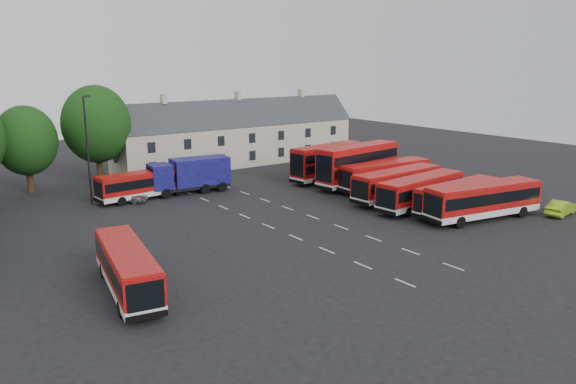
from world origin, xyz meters
name	(u,v)px	position (x,y,z in m)	size (l,w,h in m)	color
ground	(282,232)	(0.00, 0.00, 0.00)	(140.00, 140.00, 0.00)	black
lane_markings	(291,221)	(2.50, 2.00, 0.01)	(5.15, 33.80, 0.01)	beige
terrace_houses	(239,136)	(14.00, 30.00, 3.86)	(35.70, 7.13, 10.06)	beige
bus_row_a	(483,198)	(17.08, -7.78, 2.02)	(12.15, 4.64, 3.35)	silver
bus_row_b	(458,195)	(16.84, -5.22, 1.81)	(10.78, 3.04, 3.02)	silver
bus_row_c	(421,189)	(15.61, -1.72, 1.90)	(11.41, 3.78, 3.17)	silver
bus_row_d	(397,182)	(16.15, 1.92, 1.93)	(11.47, 3.29, 3.20)	silver
bus_row_e	(385,174)	(18.34, 5.83, 1.94)	(11.53, 3.18, 3.23)	silver
bus_dd_south	(358,163)	(17.53, 9.35, 2.72)	(11.90, 4.11, 4.78)	silver
bus_dd_north	(327,160)	(16.72, 13.87, 2.46)	(10.77, 3.86, 4.32)	silver
bus_west	(127,266)	(-15.26, -4.76, 1.77)	(4.11, 10.66, 2.94)	silver
bus_north	(146,182)	(-4.74, 17.93, 1.76)	(10.52, 3.27, 2.93)	silver
box_truck	(191,174)	(0.30, 17.63, 2.15)	(8.99, 3.64, 3.83)	black
silver_car	(128,195)	(-6.87, 17.73, 0.71)	(1.68, 4.17, 1.42)	#A8ABB0
lime_car	(561,208)	(24.44, -11.25, 0.70)	(1.49, 4.27, 1.41)	#90B71C
lamppost	(88,147)	(-10.14, 19.00, 5.84)	(0.76, 0.34, 10.95)	black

